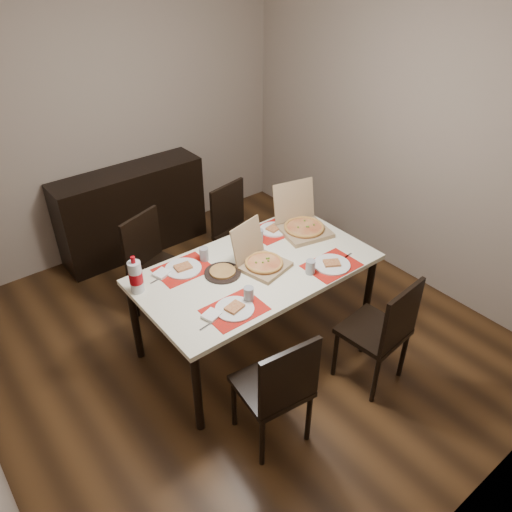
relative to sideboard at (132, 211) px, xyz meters
name	(u,v)px	position (x,y,z in m)	size (l,w,h in m)	color
ground	(237,339)	(0.00, -1.78, -0.46)	(3.80, 4.00, 0.02)	#462B15
room_walls	(195,124)	(0.00, -1.35, 1.28)	(3.84, 4.02, 2.62)	gray
sideboard	(132,211)	(0.00, 0.00, 0.00)	(1.50, 0.40, 0.90)	black
dining_table	(256,274)	(0.12, -1.90, 0.23)	(1.80, 1.00, 0.75)	#EBE6C6
chair_near_left	(278,387)	(-0.37, -2.73, 0.06)	(0.47, 0.47, 0.93)	black
chair_near_right	(383,330)	(0.55, -2.80, 0.06)	(0.46, 0.46, 0.93)	black
chair_far_left	(154,262)	(-0.31, -1.04, 0.06)	(0.54, 0.54, 0.93)	black
chair_far_right	(237,229)	(0.57, -1.03, 0.06)	(0.49, 0.49, 0.93)	black
setting_near_left	(236,306)	(-0.29, -2.19, 0.32)	(0.50, 0.30, 0.11)	red
setting_near_right	(327,265)	(0.53, -2.23, 0.32)	(0.47, 0.30, 0.11)	red
setting_far_left	(186,266)	(-0.30, -1.58, 0.32)	(0.51, 0.30, 0.11)	red
setting_far_right	(270,231)	(0.51, -1.59, 0.32)	(0.53, 0.30, 0.11)	red
napkin_loose	(260,268)	(0.12, -1.94, 0.31)	(0.12, 0.11, 0.02)	white
pizza_box_center	(261,260)	(0.15, -1.91, 0.35)	(0.39, 0.42, 0.32)	#937855
pizza_box_right	(302,225)	(0.75, -1.72, 0.36)	(0.46, 0.49, 0.38)	#937855
faina_plate	(223,272)	(-0.13, -1.81, 0.31)	(0.27, 0.27, 0.03)	black
dip_bowl	(251,247)	(0.24, -1.67, 0.32)	(0.12, 0.12, 0.03)	white
soda_bottle	(136,277)	(-0.72, -1.61, 0.42)	(0.10, 0.10, 0.29)	silver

